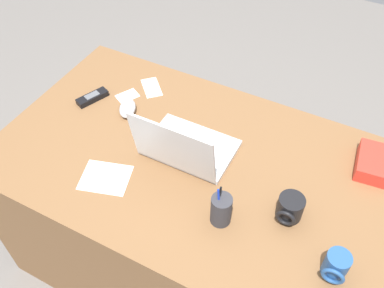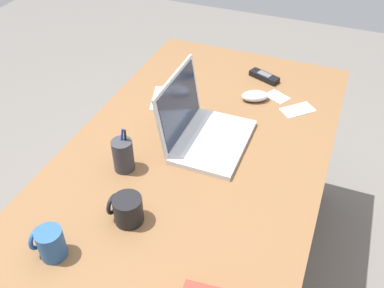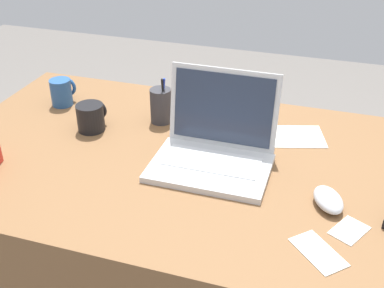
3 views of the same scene
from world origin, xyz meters
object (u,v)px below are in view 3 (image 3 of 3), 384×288
object	(u,v)px
computer_mouse	(328,200)
coffee_mug_tall	(62,92)
coffee_mug_white	(91,117)
pen_holder	(161,105)
laptop	(214,147)

from	to	relation	value
computer_mouse	coffee_mug_tall	bearing A→B (deg)	135.54
coffee_mug_tall	coffee_mug_white	bearing A→B (deg)	-36.08
computer_mouse	pen_holder	size ratio (longest dim) A/B	0.70
computer_mouse	laptop	bearing A→B (deg)	135.75
coffee_mug_white	coffee_mug_tall	world-z (taller)	coffee_mug_tall
coffee_mug_tall	pen_holder	distance (m)	0.37
coffee_mug_white	coffee_mug_tall	xyz separation A→B (m)	(-0.18, 0.13, 0.00)
coffee_mug_tall	pen_holder	bearing A→B (deg)	-2.52
computer_mouse	coffee_mug_white	size ratio (longest dim) A/B	1.12
computer_mouse	coffee_mug_white	distance (m)	0.76
laptop	computer_mouse	size ratio (longest dim) A/B	2.97
laptop	pen_holder	distance (m)	0.30
computer_mouse	coffee_mug_white	bearing A→B (deg)	140.62
coffee_mug_white	computer_mouse	bearing A→B (deg)	-13.49
laptop	coffee_mug_tall	world-z (taller)	laptop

